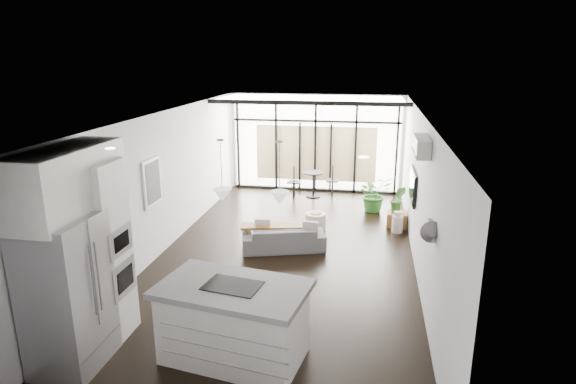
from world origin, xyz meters
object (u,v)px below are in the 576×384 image
(fridge, at_px, (67,294))
(sofa, at_px, (284,234))
(milk_can, at_px, (398,222))
(island, at_px, (234,322))
(pouf, at_px, (316,221))
(tv, at_px, (413,186))
(console_bench, at_px, (278,236))

(fridge, relative_size, sofa, 1.18)
(fridge, xyz_separation_m, milk_can, (4.33, 5.62, -0.75))
(sofa, bearing_deg, fridge, 48.63)
(island, bearing_deg, pouf, 94.19)
(fridge, height_order, pouf, fridge)
(island, xyz_separation_m, fridge, (-2.00, -0.48, 0.48))
(pouf, bearing_deg, island, -95.54)
(pouf, relative_size, milk_can, 0.97)
(pouf, distance_m, tv, 2.42)
(fridge, bearing_deg, island, 13.49)
(island, relative_size, milk_can, 3.89)
(island, relative_size, fridge, 0.95)
(sofa, relative_size, console_bench, 1.11)
(fridge, distance_m, sofa, 4.69)
(sofa, height_order, console_bench, sofa)
(island, bearing_deg, tv, 69.59)
(pouf, bearing_deg, milk_can, 3.72)
(pouf, height_order, milk_can, milk_can)
(island, xyz_separation_m, milk_can, (2.33, 5.14, -0.28))
(island, distance_m, milk_can, 5.65)
(sofa, xyz_separation_m, pouf, (0.51, 1.30, -0.14))
(milk_can, distance_m, tv, 1.32)
(pouf, xyz_separation_m, milk_can, (1.84, 0.12, 0.05))
(island, distance_m, fridge, 2.11)
(console_bench, height_order, tv, tv)
(fridge, bearing_deg, milk_can, 52.40)
(fridge, distance_m, milk_can, 7.13)
(fridge, height_order, tv, fridge)
(island, distance_m, sofa, 3.72)
(sofa, height_order, tv, tv)
(milk_can, bearing_deg, pouf, -176.28)
(console_bench, height_order, milk_can, same)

